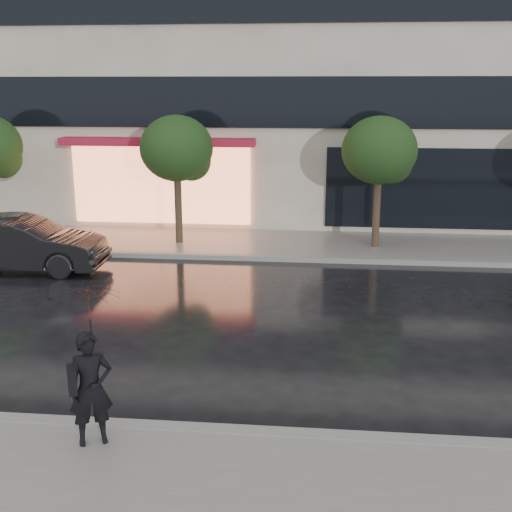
# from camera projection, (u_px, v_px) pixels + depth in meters

# --- Properties ---
(ground) EXTENTS (120.00, 120.00, 0.00)m
(ground) POSITION_uv_depth(u_px,v_px,m) (230.00, 403.00, 10.05)
(ground) COLOR black
(ground) RESTS_ON ground
(sidewalk_far) EXTENTS (60.00, 3.50, 0.12)m
(sidewalk_far) POSITION_uv_depth(u_px,v_px,m) (276.00, 244.00, 19.89)
(sidewalk_far) COLOR slate
(sidewalk_far) RESTS_ON ground
(curb_near) EXTENTS (60.00, 0.25, 0.14)m
(curb_near) POSITION_uv_depth(u_px,v_px,m) (221.00, 432.00, 9.07)
(curb_near) COLOR gray
(curb_near) RESTS_ON ground
(curb_far) EXTENTS (60.00, 0.25, 0.14)m
(curb_far) POSITION_uv_depth(u_px,v_px,m) (272.00, 258.00, 18.20)
(curb_far) COLOR gray
(curb_far) RESTS_ON ground
(tree_mid_west) EXTENTS (2.20, 2.20, 3.99)m
(tree_mid_west) POSITION_uv_depth(u_px,v_px,m) (179.00, 151.00, 19.22)
(tree_mid_west) COLOR #33261C
(tree_mid_west) RESTS_ON ground
(tree_mid_east) EXTENTS (2.20, 2.20, 3.99)m
(tree_mid_east) POSITION_uv_depth(u_px,v_px,m) (381.00, 153.00, 18.64)
(tree_mid_east) COLOR #33261C
(tree_mid_east) RESTS_ON ground
(parked_car) EXTENTS (4.47, 1.67, 1.46)m
(parked_car) POSITION_uv_depth(u_px,v_px,m) (22.00, 244.00, 17.05)
(parked_car) COLOR black
(parked_car) RESTS_ON ground
(pedestrian_with_umbrella) EXTENTS (1.14, 1.15, 2.21)m
(pedestrian_with_umbrella) POSITION_uv_depth(u_px,v_px,m) (90.00, 344.00, 8.38)
(pedestrian_with_umbrella) COLOR black
(pedestrian_with_umbrella) RESTS_ON sidewalk_near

